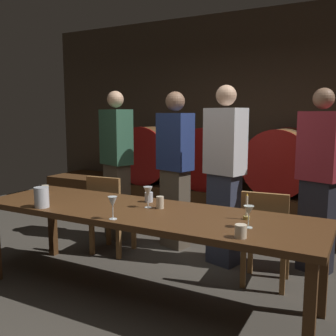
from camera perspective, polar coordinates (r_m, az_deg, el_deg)
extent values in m
plane|color=#3F3A33|center=(3.27, -2.56, -20.09)|extent=(9.31, 9.31, 0.00)
cube|color=#473A2D|center=(5.73, 13.22, 7.43)|extent=(7.16, 0.24, 2.99)
cube|color=#4C2D16|center=(5.36, 11.27, -5.91)|extent=(6.45, 0.90, 0.51)
cylinder|color=#513319|center=(5.80, -2.16, 2.11)|extent=(0.84, 0.74, 0.84)
cylinder|color=#9E1411|center=(5.47, -4.19, 1.73)|extent=(0.85, 0.03, 0.85)
cylinder|color=#9E1411|center=(6.14, -0.35, 2.45)|extent=(0.85, 0.03, 0.85)
cylinder|color=#2D2D33|center=(5.80, -2.16, 2.11)|extent=(0.84, 0.04, 0.84)
cylinder|color=brown|center=(5.39, 6.66, 1.59)|extent=(0.84, 0.74, 0.84)
cylinder|color=maroon|center=(5.03, 5.05, 1.15)|extent=(0.85, 0.03, 0.85)
cylinder|color=maroon|center=(5.75, 8.06, 1.98)|extent=(0.85, 0.03, 0.85)
cylinder|color=#2D2D33|center=(5.39, 6.66, 1.59)|extent=(0.84, 0.04, 0.84)
cylinder|color=brown|center=(5.12, 16.71, 0.96)|extent=(0.84, 0.74, 0.84)
cylinder|color=#B21C16|center=(4.75, 15.79, 0.45)|extent=(0.85, 0.03, 0.85)
cylinder|color=#B21C16|center=(5.50, 17.51, 1.40)|extent=(0.85, 0.03, 0.85)
cylinder|color=#2D2D33|center=(5.12, 16.71, 0.96)|extent=(0.84, 0.04, 0.84)
cube|color=#4C2D16|center=(3.17, -3.93, -6.68)|extent=(2.92, 0.85, 0.05)
cube|color=#4C2D16|center=(2.54, 20.45, -20.32)|extent=(0.07, 0.07, 0.71)
cube|color=#4C2D16|center=(4.38, -16.94, -7.96)|extent=(0.07, 0.07, 0.71)
cube|color=#4C2D16|center=(3.20, 22.25, -14.30)|extent=(0.07, 0.07, 0.71)
cube|color=olive|center=(4.32, -8.27, -6.78)|extent=(0.43, 0.43, 0.04)
cube|color=olive|center=(4.11, -9.65, -4.25)|extent=(0.40, 0.07, 0.42)
cube|color=olive|center=(4.44, -5.15, -9.39)|extent=(0.05, 0.05, 0.42)
cube|color=olive|center=(4.60, -8.92, -8.81)|extent=(0.05, 0.05, 0.42)
cube|color=olive|center=(4.16, -7.42, -10.65)|extent=(0.05, 0.05, 0.42)
cube|color=olive|center=(4.34, -11.35, -9.96)|extent=(0.05, 0.05, 0.42)
cube|color=olive|center=(3.61, 14.56, -9.96)|extent=(0.43, 0.43, 0.04)
cube|color=olive|center=(3.37, 14.25, -7.16)|extent=(0.40, 0.07, 0.42)
cube|color=olive|center=(3.83, 17.40, -12.67)|extent=(0.05, 0.05, 0.42)
cube|color=olive|center=(3.87, 12.27, -12.24)|extent=(0.05, 0.05, 0.42)
cube|color=olive|center=(3.51, 16.83, -14.57)|extent=(0.05, 0.05, 0.42)
cube|color=olive|center=(3.56, 11.22, -14.07)|extent=(0.05, 0.05, 0.42)
cube|color=brown|center=(4.76, -7.61, -5.01)|extent=(0.35, 0.29, 0.94)
cube|color=#336047|center=(4.64, -7.80, 4.62)|extent=(0.44, 0.36, 0.66)
sphere|color=#D8A884|center=(4.64, -7.91, 10.17)|extent=(0.20, 0.20, 0.20)
cube|color=brown|center=(4.44, 1.04, -6.08)|extent=(0.34, 0.27, 0.91)
cube|color=navy|center=(4.31, 1.07, 3.97)|extent=(0.43, 0.33, 0.64)
sphere|color=#8C664C|center=(4.30, 1.09, 9.97)|extent=(0.22, 0.22, 0.22)
cube|color=#33384C|center=(3.98, 8.33, -7.60)|extent=(0.35, 0.28, 0.94)
cube|color=silver|center=(3.84, 8.58, 3.98)|extent=(0.43, 0.34, 0.66)
sphere|color=#D8A884|center=(3.83, 8.72, 10.72)|extent=(0.20, 0.20, 0.20)
cube|color=black|center=(4.02, 21.36, -8.15)|extent=(0.35, 0.29, 0.91)
cube|color=maroon|center=(3.88, 21.96, 3.05)|extent=(0.44, 0.36, 0.66)
sphere|color=#8C664C|center=(3.87, 22.32, 9.63)|extent=(0.20, 0.20, 0.20)
cylinder|color=olive|center=(2.93, 11.68, -7.32)|extent=(0.05, 0.05, 0.02)
cylinder|color=#EDE5CC|center=(2.91, 11.73, -5.59)|extent=(0.02, 0.02, 0.16)
cone|color=yellow|center=(2.89, 11.79, -3.85)|extent=(0.01, 0.01, 0.02)
cylinder|color=silver|center=(3.38, -18.44, -4.19)|extent=(0.12, 0.12, 0.17)
cylinder|color=white|center=(2.91, -8.26, -7.57)|extent=(0.06, 0.06, 0.00)
cylinder|color=white|center=(2.89, -8.28, -6.69)|extent=(0.01, 0.01, 0.09)
cone|color=white|center=(2.87, -8.31, -5.06)|extent=(0.07, 0.07, 0.08)
cylinder|color=white|center=(3.22, -3.01, -5.92)|extent=(0.06, 0.06, 0.00)
cylinder|color=white|center=(3.21, -3.02, -5.11)|extent=(0.01, 0.01, 0.09)
cone|color=white|center=(3.19, -3.03, -3.58)|extent=(0.08, 0.08, 0.09)
cylinder|color=silver|center=(2.73, 11.94, -8.72)|extent=(0.06, 0.06, 0.00)
cylinder|color=silver|center=(2.71, 11.97, -7.80)|extent=(0.01, 0.01, 0.09)
cone|color=silver|center=(2.69, 12.02, -6.25)|extent=(0.07, 0.07, 0.07)
cylinder|color=beige|center=(3.99, -17.94, -3.03)|extent=(0.07, 0.07, 0.08)
cylinder|color=silver|center=(3.42, -2.90, -4.38)|extent=(0.07, 0.07, 0.09)
cylinder|color=beige|center=(3.18, -1.20, -5.18)|extent=(0.06, 0.06, 0.10)
cylinder|color=beige|center=(2.49, 10.86, -9.30)|extent=(0.08, 0.08, 0.09)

